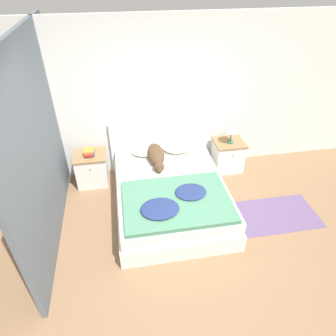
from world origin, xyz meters
TOP-DOWN VIEW (x-y plane):
  - ground_plane at (0.00, 0.00)m, footprint 16.00×16.00m
  - wall_back at (0.00, 2.13)m, footprint 9.00×0.06m
  - wall_side_left at (-1.54, 1.05)m, footprint 0.06×3.10m
  - bed at (0.10, 1.00)m, footprint 1.60×2.07m
  - headboard at (0.10, 2.06)m, footprint 1.68×0.06m
  - nightstand_left at (-1.09, 1.82)m, footprint 0.52×0.46m
  - nightstand_right at (1.28, 1.82)m, footprint 0.52×0.46m
  - pillow_left at (-0.17, 1.82)m, footprint 0.48×0.34m
  - pillow_right at (0.36, 1.82)m, footprint 0.48×0.34m
  - quilt at (0.08, 0.52)m, footprint 1.42×1.03m
  - dog at (-0.03, 1.58)m, footprint 0.27×0.83m
  - book_stack at (-1.08, 1.83)m, footprint 0.17×0.23m
  - table_lamp at (1.28, 1.80)m, footprint 0.24×0.24m
  - rug at (1.59, 0.54)m, footprint 1.28×0.74m

SIDE VIEW (x-z plane):
  - ground_plane at x=0.00m, z-range 0.00..0.00m
  - rug at x=1.59m, z-range 0.00..0.00m
  - bed at x=0.10m, z-range 0.00..0.47m
  - nightstand_left at x=-1.09m, z-range 0.00..0.56m
  - nightstand_right at x=1.28m, z-range 0.00..0.56m
  - headboard at x=0.10m, z-range 0.02..0.97m
  - quilt at x=0.08m, z-range 0.46..0.57m
  - pillow_left at x=-0.17m, z-range 0.48..0.59m
  - pillow_right at x=0.36m, z-range 0.48..0.59m
  - dog at x=-0.03m, z-range 0.47..0.67m
  - book_stack at x=-1.08m, z-range 0.55..0.64m
  - table_lamp at x=1.28m, z-range 0.65..1.01m
  - wall_back at x=0.00m, z-range 0.00..2.55m
  - wall_side_left at x=-1.54m, z-range 0.00..2.55m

